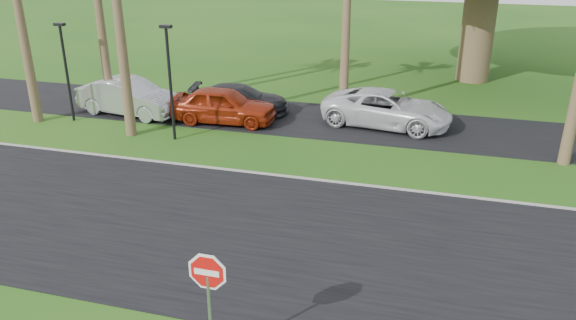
# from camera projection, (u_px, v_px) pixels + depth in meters

# --- Properties ---
(ground) EXTENTS (120.00, 120.00, 0.00)m
(ground) POSITION_uv_depth(u_px,v_px,m) (241.00, 275.00, 14.06)
(ground) COLOR #1C4C13
(ground) RESTS_ON ground
(road) EXTENTS (120.00, 8.00, 0.02)m
(road) POSITION_uv_depth(u_px,v_px,m) (265.00, 235.00, 15.84)
(road) COLOR black
(road) RESTS_ON ground
(parking_strip) EXTENTS (120.00, 5.00, 0.02)m
(parking_strip) POSITION_uv_depth(u_px,v_px,m) (337.00, 122.00, 25.18)
(parking_strip) COLOR black
(parking_strip) RESTS_ON ground
(curb) EXTENTS (120.00, 0.12, 0.06)m
(curb) POSITION_uv_depth(u_px,v_px,m) (301.00, 178.00, 19.44)
(curb) COLOR gray
(curb) RESTS_ON ground
(stop_sign_near) EXTENTS (1.05, 0.07, 2.62)m
(stop_sign_near) POSITION_uv_depth(u_px,v_px,m) (208.00, 286.00, 10.59)
(stop_sign_near) COLOR gray
(stop_sign_near) RESTS_ON ground
(streetlight_left) EXTENTS (0.45, 0.25, 4.34)m
(streetlight_left) POSITION_uv_depth(u_px,v_px,m) (66.00, 66.00, 24.43)
(streetlight_left) COLOR black
(streetlight_left) RESTS_ON ground
(streetlight_right) EXTENTS (0.45, 0.25, 4.64)m
(streetlight_right) POSITION_uv_depth(u_px,v_px,m) (170.00, 76.00, 22.11)
(streetlight_right) COLOR black
(streetlight_right) RESTS_ON ground
(car_silver) EXTENTS (5.20, 2.41, 1.65)m
(car_silver) POSITION_uv_depth(u_px,v_px,m) (130.00, 97.00, 25.87)
(car_silver) COLOR #A3A5AA
(car_silver) RESTS_ON ground
(car_red) EXTENTS (4.77, 2.14, 1.59)m
(car_red) POSITION_uv_depth(u_px,v_px,m) (224.00, 105.00, 24.80)
(car_red) COLOR maroon
(car_red) RESTS_ON ground
(car_dark) EXTENTS (4.78, 2.59, 1.32)m
(car_dark) POSITION_uv_depth(u_px,v_px,m) (240.00, 99.00, 26.15)
(car_dark) COLOR black
(car_dark) RESTS_ON ground
(car_minivan) EXTENTS (5.87, 3.32, 1.55)m
(car_minivan) POSITION_uv_depth(u_px,v_px,m) (387.00, 109.00, 24.39)
(car_minivan) COLOR silver
(car_minivan) RESTS_ON ground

